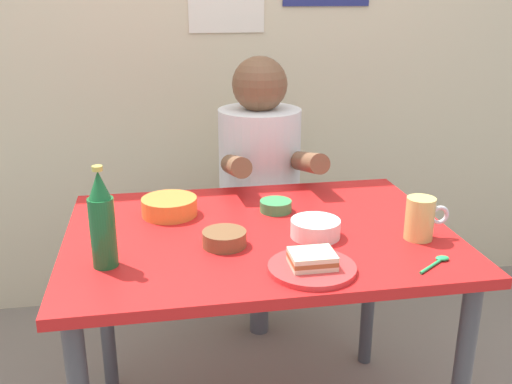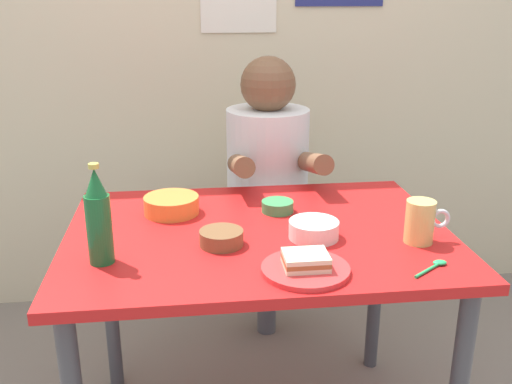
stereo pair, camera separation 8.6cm
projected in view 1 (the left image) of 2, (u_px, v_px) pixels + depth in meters
wall_back at (215, 15)px, 2.48m from camera, size 4.40×0.09×2.60m
dining_table at (259, 259)px, 1.71m from camera, size 1.10×0.80×0.74m
stool at (259, 257)px, 2.42m from camera, size 0.34×0.34×0.45m
person_seated at (260, 162)px, 2.27m from camera, size 0.33×0.56×0.72m
plate_orange at (312, 268)px, 1.44m from camera, size 0.22×0.22×0.01m
sandwich at (312, 259)px, 1.43m from camera, size 0.11×0.09×0.04m
beer_mug at (421, 218)px, 1.61m from camera, size 0.13×0.08×0.12m
beer_bottle at (102, 222)px, 1.43m from camera, size 0.06×0.06×0.26m
dip_bowl_green at (276, 205)px, 1.82m from camera, size 0.10×0.10×0.03m
condiment_bowl_brown at (224, 238)px, 1.57m from camera, size 0.12×0.12×0.04m
soup_bowl_orange at (169, 206)px, 1.79m from camera, size 0.17×0.17×0.05m
rice_bowl_white at (315, 227)px, 1.63m from camera, size 0.14×0.14×0.05m
spoon at (438, 261)px, 1.48m from camera, size 0.11×0.08×0.01m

